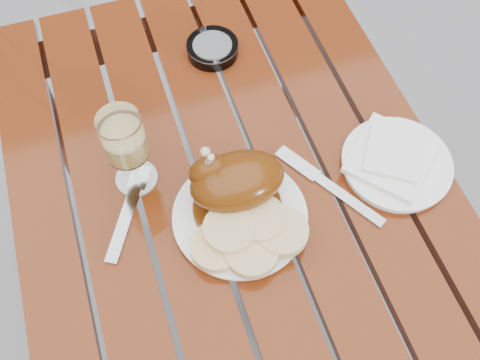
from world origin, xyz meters
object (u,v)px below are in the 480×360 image
ashtray (213,49)px  table (240,276)px  wine_glass (128,152)px  side_plate (396,164)px  dinner_plate (240,217)px

ashtray → table: bearing=-99.3°
ashtray → wine_glass: bearing=-131.6°
side_plate → table: bearing=177.6°
table → wine_glass: (-0.17, 0.12, 0.47)m
side_plate → wine_glass: bearing=164.8°
wine_glass → side_plate: 0.50m
side_plate → ashtray: 0.46m
dinner_plate → table: bearing=69.4°
dinner_plate → wine_glass: wine_glass is taller
table → wine_glass: 0.51m
dinner_plate → wine_glass: 0.23m
table → side_plate: 0.49m
ashtray → dinner_plate: bearing=-100.0°
table → ashtray: bearing=80.7°
table → dinner_plate: size_ratio=4.97×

